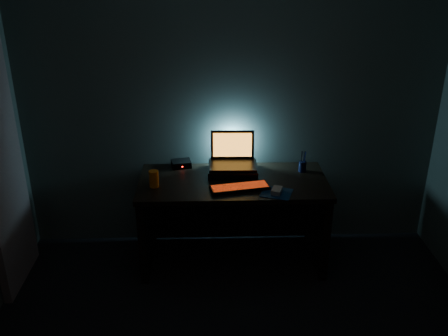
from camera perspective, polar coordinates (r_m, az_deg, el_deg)
The scene contains 10 objects.
room at distance 2.31m, azimuth 3.10°, elevation -7.31°, with size 3.50×4.00×2.50m.
desk at distance 4.13m, azimuth 0.99°, elevation -4.34°, with size 1.50×0.70×0.75m.
riser at distance 4.09m, azimuth 1.00°, elevation -0.15°, with size 0.40×0.30×0.06m, color black.
laptop at distance 4.10m, azimuth 0.99°, elevation 1.28°, with size 0.39×0.29×0.26m.
keyboard at distance 3.82m, azimuth 1.81°, elevation -2.24°, with size 0.47×0.23×0.03m.
mousepad at distance 3.79m, azimuth 6.04°, elevation -2.84°, with size 0.22×0.20×0.00m, color #0B274E.
mouse at distance 3.78m, azimuth 6.05°, elevation -2.58°, with size 0.07×0.11×0.03m, color gray.
pen_cup at distance 4.16m, azimuth 8.95°, elevation 0.17°, with size 0.06×0.06×0.09m, color black.
juice_glass at distance 3.88m, azimuth -8.01°, elevation -1.23°, with size 0.08×0.08×0.13m, color orange.
router at distance 4.22m, azimuth -4.91°, elevation 0.50°, with size 0.18×0.16×0.05m.
Camera 1 is at (-0.19, -1.97, 2.44)m, focal length 40.00 mm.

